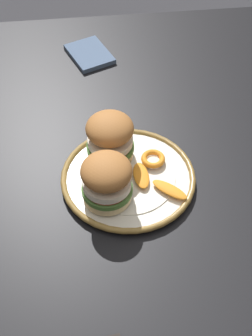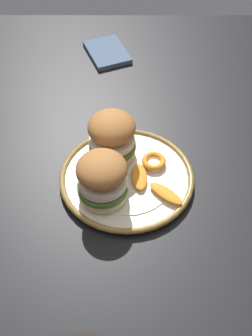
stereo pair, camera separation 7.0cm
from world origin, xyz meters
name	(u,v)px [view 1 (the left image)]	position (x,y,z in m)	size (l,w,h in m)	color
dining_table	(131,227)	(0.00, 0.00, 0.66)	(1.32, 0.99, 0.75)	black
dinner_plate	(126,178)	(-0.05, 0.00, 0.76)	(0.27, 0.27, 0.02)	silver
sandwich_half_left	(107,180)	(0.00, -0.05, 0.82)	(0.11, 0.11, 0.10)	beige
sandwich_half_right	(110,137)	(-0.11, -0.03, 0.82)	(0.11, 0.11, 0.10)	beige
orange_peel_curled	(153,159)	(-0.08, 0.05, 0.78)	(0.06, 0.06, 0.01)	orange
orange_peel_strip_long	(170,191)	(0.00, 0.07, 0.77)	(0.07, 0.07, 0.01)	orange
orange_peel_strip_short	(141,175)	(-0.04, 0.03, 0.77)	(0.07, 0.03, 0.01)	orange
folded_napkin	(89,54)	(-0.47, -0.05, 0.76)	(0.12, 0.09, 0.01)	slate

